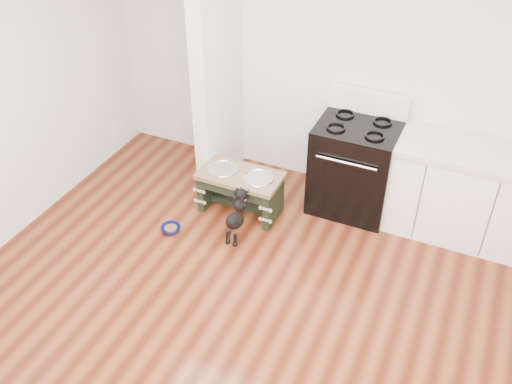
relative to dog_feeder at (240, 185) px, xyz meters
name	(u,v)px	position (x,y,z in m)	size (l,w,h in m)	color
ground	(234,356)	(0.72, -1.62, -0.31)	(5.00, 5.00, 0.00)	#44190C
room_shell	(228,180)	(0.72, -1.62, 1.31)	(5.00, 5.00, 5.00)	silver
partition_wall	(217,58)	(-0.46, 0.48, 1.04)	(0.15, 0.80, 2.70)	silver
oven_range	(355,165)	(0.97, 0.54, 0.17)	(0.76, 0.69, 1.14)	black
cabinet_run	(459,191)	(1.95, 0.56, 0.14)	(1.24, 0.64, 0.91)	white
dog_feeder	(240,185)	(0.00, 0.00, 0.00)	(0.80, 0.43, 0.46)	black
puppy	(237,214)	(0.14, -0.37, -0.05)	(0.14, 0.41, 0.49)	black
floor_bowl	(171,229)	(-0.47, -0.57, -0.28)	(0.25, 0.25, 0.06)	#0D115F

